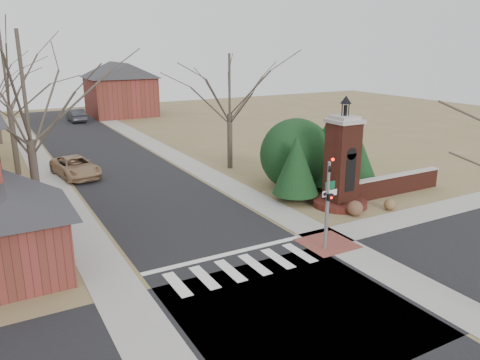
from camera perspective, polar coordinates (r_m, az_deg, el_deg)
ground at (r=19.74m, az=1.50°, el=-11.56°), size 120.00×120.00×0.00m
main_street at (r=39.16m, az=-15.19°, el=2.03°), size 8.00×70.00×0.01m
cross_street at (r=17.57m, az=6.69°, el=-15.45°), size 120.00×8.00×0.01m
crosswalk_zone at (r=20.35m, az=0.33°, el=-10.63°), size 8.00×2.20×0.02m
stop_bar at (r=21.54m, az=-1.67°, el=-9.06°), size 8.00×0.35×0.02m
sidewalk_right_main at (r=40.67m, az=-8.09°, el=2.96°), size 2.00×60.00×0.02m
sidewalk_left at (r=38.30m, az=-22.72°, el=1.03°), size 2.00×60.00×0.02m
curb_apron at (r=23.02m, az=10.62°, el=-7.61°), size 2.40×2.40×0.02m
traffic_signal_pole at (r=21.50m, az=10.66°, el=-2.00°), size 0.28×0.41×4.50m
sign_post at (r=23.52m, az=10.82°, el=-2.05°), size 0.90×0.07×2.75m
brick_gate_monument at (r=27.79m, az=12.29°, el=1.15°), size 3.20×3.20×6.47m
brick_garden_wall at (r=31.27m, az=18.33°, el=-0.50°), size 7.50×0.50×1.30m
garage_left at (r=20.69m, az=-26.27°, el=-5.21°), size 4.80×4.80×4.29m
house_distant_right at (r=65.47m, az=-14.40°, el=10.82°), size 8.80×8.80×7.30m
evergreen_near at (r=28.16m, az=6.86°, el=1.89°), size 2.80×2.80×4.10m
evergreen_mid at (r=31.00m, az=10.53°, el=3.62°), size 3.40×3.40×4.70m
evergreen_far at (r=31.74m, az=14.41°, el=2.38°), size 2.40×2.40×3.30m
evergreen_mass at (r=31.13m, az=6.86°, el=3.46°), size 4.80×4.80×4.80m
bare_tree_0 at (r=24.12m, az=-25.00°, el=11.16°), size 8.05×8.05×11.15m
bare_tree_1 at (r=37.06m, az=-26.90°, el=12.70°), size 8.40×8.40×11.64m
bare_tree_3 at (r=35.19m, az=-1.29°, el=12.10°), size 7.00×7.00×9.70m
pickup_truck at (r=35.67m, az=-19.41°, el=1.51°), size 3.14×5.52×1.45m
distant_car at (r=61.93m, az=-19.33°, el=7.47°), size 1.68×4.81×1.58m
dry_shrub_left at (r=26.82m, az=13.85°, el=-3.37°), size 0.87×0.87×0.87m
dry_shrub_right at (r=28.31m, az=17.78°, el=-2.87°), size 0.66×0.66×0.66m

